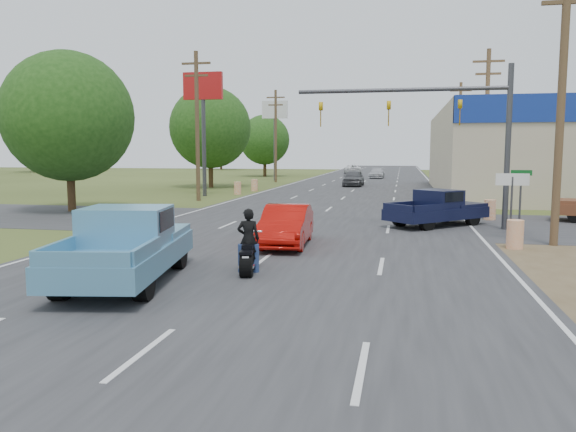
% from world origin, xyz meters
% --- Properties ---
extents(ground, '(200.00, 200.00, 0.00)m').
position_xyz_m(ground, '(0.00, 0.00, 0.00)').
color(ground, '#3A451B').
rests_on(ground, ground).
extents(main_road, '(15.00, 180.00, 0.02)m').
position_xyz_m(main_road, '(0.00, 40.00, 0.01)').
color(main_road, '#2D2D30').
rests_on(main_road, ground).
extents(cross_road, '(120.00, 10.00, 0.02)m').
position_xyz_m(cross_road, '(0.00, 18.00, 0.01)').
color(cross_road, '#2D2D30').
rests_on(cross_road, ground).
extents(utility_pole_1, '(2.00, 0.28, 10.00)m').
position_xyz_m(utility_pole_1, '(9.50, 13.00, 5.32)').
color(utility_pole_1, '#4C3823').
rests_on(utility_pole_1, ground).
extents(utility_pole_2, '(2.00, 0.28, 10.00)m').
position_xyz_m(utility_pole_2, '(9.50, 31.00, 5.32)').
color(utility_pole_2, '#4C3823').
rests_on(utility_pole_2, ground).
extents(utility_pole_3, '(2.00, 0.28, 10.00)m').
position_xyz_m(utility_pole_3, '(9.50, 49.00, 5.32)').
color(utility_pole_3, '#4C3823').
rests_on(utility_pole_3, ground).
extents(utility_pole_5, '(2.00, 0.28, 10.00)m').
position_xyz_m(utility_pole_5, '(-9.50, 28.00, 5.32)').
color(utility_pole_5, '#4C3823').
rests_on(utility_pole_5, ground).
extents(utility_pole_6, '(2.00, 0.28, 10.00)m').
position_xyz_m(utility_pole_6, '(-9.50, 52.00, 5.32)').
color(utility_pole_6, '#4C3823').
rests_on(utility_pole_6, ground).
extents(tree_0, '(7.14, 7.14, 8.84)m').
position_xyz_m(tree_0, '(-14.00, 20.00, 5.26)').
color(tree_0, '#422D19').
rests_on(tree_0, ground).
extents(tree_1, '(7.56, 7.56, 9.36)m').
position_xyz_m(tree_1, '(-13.50, 42.00, 5.57)').
color(tree_1, '#422D19').
rests_on(tree_1, ground).
extents(tree_2, '(6.72, 6.72, 8.32)m').
position_xyz_m(tree_2, '(-14.20, 66.00, 4.95)').
color(tree_2, '#422D19').
rests_on(tree_2, ground).
extents(tree_4, '(9.24, 9.24, 11.44)m').
position_xyz_m(tree_4, '(-55.00, 75.00, 6.82)').
color(tree_4, '#422D19').
rests_on(tree_4, ground).
extents(tree_5, '(7.98, 7.98, 9.88)m').
position_xyz_m(tree_5, '(30.00, 95.00, 5.88)').
color(tree_5, '#422D19').
rests_on(tree_5, ground).
extents(tree_6, '(8.82, 8.82, 10.92)m').
position_xyz_m(tree_6, '(-30.00, 95.00, 6.51)').
color(tree_6, '#422D19').
rests_on(tree_6, ground).
extents(barrel_0, '(0.56, 0.56, 1.00)m').
position_xyz_m(barrel_0, '(8.00, 12.00, 0.50)').
color(barrel_0, orange).
rests_on(barrel_0, ground).
extents(barrel_1, '(0.56, 0.56, 1.00)m').
position_xyz_m(barrel_1, '(8.40, 20.50, 0.50)').
color(barrel_1, orange).
rests_on(barrel_1, ground).
extents(barrel_2, '(0.56, 0.56, 1.00)m').
position_xyz_m(barrel_2, '(-8.50, 34.00, 0.50)').
color(barrel_2, orange).
rests_on(barrel_2, ground).
extents(barrel_3, '(0.56, 0.56, 1.00)m').
position_xyz_m(barrel_3, '(-8.20, 38.00, 0.50)').
color(barrel_3, orange).
rests_on(barrel_3, ground).
extents(pole_sign_left_near, '(3.00, 0.35, 9.20)m').
position_xyz_m(pole_sign_left_near, '(-10.50, 32.00, 7.17)').
color(pole_sign_left_near, '#3F3F44').
rests_on(pole_sign_left_near, ground).
extents(pole_sign_left_far, '(3.00, 0.35, 9.20)m').
position_xyz_m(pole_sign_left_far, '(-10.50, 56.00, 7.17)').
color(pole_sign_left_far, '#3F3F44').
rests_on(pole_sign_left_far, ground).
extents(lane_sign, '(1.20, 0.08, 2.52)m').
position_xyz_m(lane_sign, '(8.20, 14.00, 1.90)').
color(lane_sign, '#3F3F44').
rests_on(lane_sign, ground).
extents(street_name_sign, '(0.80, 0.08, 2.61)m').
position_xyz_m(street_name_sign, '(8.80, 15.50, 1.61)').
color(street_name_sign, '#3F3F44').
rests_on(street_name_sign, ground).
extents(signal_mast, '(9.12, 0.40, 7.00)m').
position_xyz_m(signal_mast, '(5.82, 17.00, 4.80)').
color(signal_mast, '#3F3F44').
rests_on(signal_mast, ground).
extents(red_convertible, '(1.78, 4.44, 1.44)m').
position_xyz_m(red_convertible, '(0.15, 11.04, 0.72)').
color(red_convertible, '#B70E08').
rests_on(red_convertible, ground).
extents(motorcycle, '(0.77, 2.12, 1.08)m').
position_xyz_m(motorcycle, '(0.04, 6.39, 0.48)').
color(motorcycle, black).
rests_on(motorcycle, ground).
extents(rider, '(0.68, 0.51, 1.69)m').
position_xyz_m(rider, '(0.04, 6.44, 0.85)').
color(rider, black).
rests_on(rider, ground).
extents(blue_pickup, '(3.19, 6.12, 1.93)m').
position_xyz_m(blue_pickup, '(-2.72, 4.81, 0.98)').
color(blue_pickup, black).
rests_on(blue_pickup, ground).
extents(navy_pickup, '(4.83, 4.83, 1.64)m').
position_xyz_m(navy_pickup, '(5.79, 17.68, 0.83)').
color(navy_pickup, black).
rests_on(navy_pickup, ground).
extents(distant_car_grey, '(1.91, 4.63, 1.57)m').
position_xyz_m(distant_car_grey, '(-0.50, 46.57, 0.78)').
color(distant_car_grey, '#4D4E52').
rests_on(distant_car_grey, ground).
extents(distant_car_silver, '(1.96, 4.50, 1.29)m').
position_xyz_m(distant_car_silver, '(0.99, 63.70, 0.64)').
color(distant_car_silver, '#BBBBC0').
rests_on(distant_car_silver, ground).
extents(distant_car_white, '(3.15, 5.36, 1.40)m').
position_xyz_m(distant_car_white, '(-3.30, 77.22, 0.70)').
color(distant_car_white, white).
rests_on(distant_car_white, ground).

